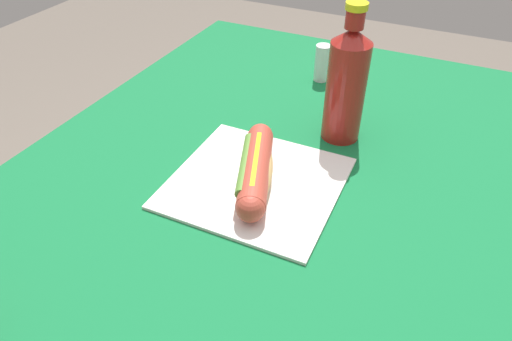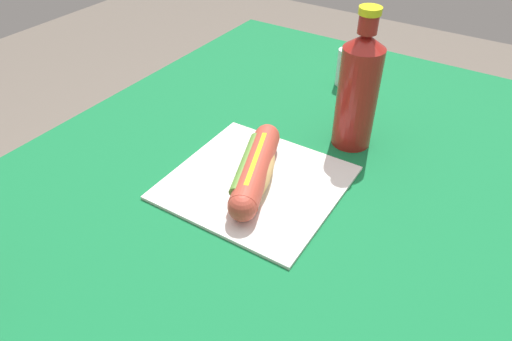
{
  "view_description": "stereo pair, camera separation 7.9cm",
  "coord_description": "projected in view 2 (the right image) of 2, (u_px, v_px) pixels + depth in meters",
  "views": [
    {
      "loc": [
        -0.61,
        -0.22,
        1.3
      ],
      "look_at": [
        -0.05,
        0.05,
        0.81
      ],
      "focal_mm": 32.09,
      "sensor_mm": 36.0,
      "label": 1
    },
    {
      "loc": [
        -0.57,
        -0.29,
        1.3
      ],
      "look_at": [
        -0.05,
        0.05,
        0.81
      ],
      "focal_mm": 32.09,
      "sensor_mm": 36.0,
      "label": 2
    }
  ],
  "objects": [
    {
      "name": "salt_shaker",
      "position": [
        344.0,
        67.0,
        1.07
      ],
      "size": [
        0.04,
        0.04,
        0.09
      ],
      "primitive_type": "cylinder",
      "color": "silver",
      "rests_on": "dining_table"
    },
    {
      "name": "hot_dog",
      "position": [
        255.0,
        169.0,
        0.79
      ],
      "size": [
        0.23,
        0.12,
        0.05
      ],
      "color": "tan",
      "rests_on": "paper_wrapper"
    },
    {
      "name": "soda_bottle",
      "position": [
        358.0,
        89.0,
        0.84
      ],
      "size": [
        0.08,
        0.08,
        0.27
      ],
      "color": "maroon",
      "rests_on": "dining_table"
    },
    {
      "name": "paper_wrapper",
      "position": [
        256.0,
        183.0,
        0.81
      ],
      "size": [
        0.28,
        0.29,
        0.01
      ],
      "primitive_type": "cube",
      "rotation": [
        0.0,
        0.0,
        0.01
      ],
      "color": "silver",
      "rests_on": "dining_table"
    },
    {
      "name": "dining_table",
      "position": [
        291.0,
        226.0,
        0.9
      ],
      "size": [
        1.24,
        1.0,
        0.78
      ],
      "color": "brown",
      "rests_on": "ground"
    }
  ]
}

